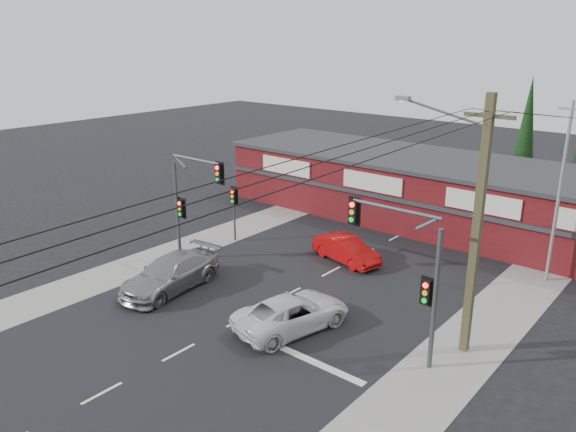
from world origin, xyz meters
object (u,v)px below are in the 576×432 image
Objects in this scene: white_suv at (292,313)px; red_sedan at (346,250)px; shop_building at (416,187)px; utility_pole at (474,220)px; silver_suv at (170,274)px.

red_sedan is at bearing -59.09° from white_suv.
shop_building is 17.15m from utility_pole.
red_sedan is at bearing -85.22° from shop_building.
white_suv is at bearing 0.54° from silver_suv.
utility_pole is (13.17, 3.80, 4.59)m from silver_suv.
utility_pole is (9.36, -14.00, 3.26)m from shop_building.
shop_building is 2.73× the size of utility_pole.
white_suv is 7.95m from red_sedan.
white_suv is at bearing -149.95° from red_sedan.
utility_pole is at bearing -56.24° from shop_building.
shop_building reaches higher than silver_suv.
utility_pole is (8.57, -4.60, 4.71)m from red_sedan.
white_suv is 7.03m from silver_suv.
silver_suv is 0.56× the size of utility_pole.
utility_pole reaches higher than white_suv.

